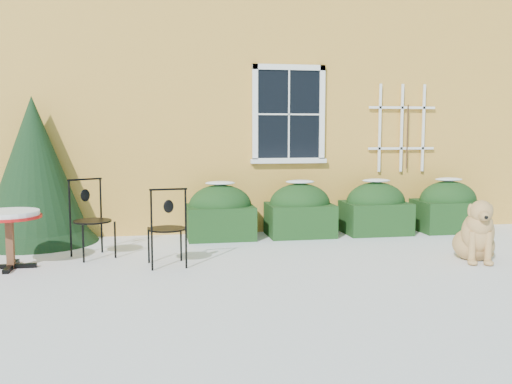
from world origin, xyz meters
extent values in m
plane|color=white|center=(0.00, 0.00, 0.00)|extent=(80.00, 80.00, 0.00)
cube|color=#F4B347|center=(0.00, 7.00, 3.00)|extent=(12.00, 8.00, 6.00)
cube|color=black|center=(0.90, 2.96, 1.98)|extent=(1.05, 0.03, 1.45)
cube|color=white|center=(0.90, 2.95, 2.75)|extent=(1.23, 0.06, 0.09)
cube|color=white|center=(0.90, 2.95, 1.21)|extent=(1.23, 0.06, 0.09)
cube|color=white|center=(0.33, 2.95, 1.98)|extent=(0.09, 0.06, 1.63)
cube|color=white|center=(1.47, 2.95, 1.98)|extent=(0.09, 0.06, 1.63)
cube|color=white|center=(0.90, 2.94, 1.98)|extent=(0.02, 0.02, 1.45)
cube|color=white|center=(0.90, 2.94, 1.98)|extent=(1.05, 0.02, 0.02)
cube|color=white|center=(0.90, 2.95, 1.20)|extent=(1.29, 0.14, 0.07)
cube|color=white|center=(2.50, 2.94, 1.75)|extent=(0.04, 0.03, 1.50)
cube|color=white|center=(2.90, 2.94, 1.75)|extent=(0.04, 0.03, 1.50)
cube|color=white|center=(3.30, 2.94, 1.75)|extent=(0.04, 0.03, 1.50)
cube|color=white|center=(2.90, 2.94, 1.40)|extent=(1.20, 0.03, 0.04)
cube|color=white|center=(2.90, 2.94, 2.10)|extent=(1.20, 0.03, 0.04)
cylinder|color=#472D19|center=(3.00, 2.92, 1.60)|extent=(0.02, 0.02, 1.10)
cube|color=black|center=(-0.30, 2.55, 0.26)|extent=(1.05, 0.80, 0.52)
ellipsoid|color=black|center=(-0.30, 2.55, 0.52)|extent=(1.00, 0.72, 0.67)
ellipsoid|color=white|center=(-0.30, 2.55, 0.88)|extent=(0.47, 0.32, 0.06)
cube|color=black|center=(1.00, 2.55, 0.26)|extent=(1.05, 0.80, 0.52)
ellipsoid|color=black|center=(1.00, 2.55, 0.52)|extent=(1.00, 0.72, 0.67)
ellipsoid|color=white|center=(1.00, 2.55, 0.88)|extent=(0.47, 0.32, 0.06)
cube|color=black|center=(2.30, 2.55, 0.26)|extent=(1.05, 0.80, 0.52)
ellipsoid|color=black|center=(2.30, 2.55, 0.52)|extent=(1.00, 0.72, 0.67)
ellipsoid|color=white|center=(2.30, 2.55, 0.88)|extent=(0.47, 0.32, 0.06)
cube|color=black|center=(3.60, 2.55, 0.26)|extent=(1.05, 0.80, 0.52)
ellipsoid|color=black|center=(3.60, 2.55, 0.52)|extent=(1.00, 0.72, 0.67)
ellipsoid|color=white|center=(3.60, 2.55, 0.88)|extent=(0.47, 0.32, 0.06)
cone|color=black|center=(-3.11, 2.70, 0.53)|extent=(1.84, 1.84, 1.06)
cone|color=black|center=(-3.11, 2.70, 1.11)|extent=(1.64, 1.64, 2.23)
cube|color=black|center=(-3.09, 1.02, 0.03)|extent=(0.61, 0.07, 0.05)
cube|color=black|center=(-3.09, 1.02, 0.03)|extent=(0.07, 0.61, 0.05)
cube|color=brown|center=(-3.09, 1.02, 0.32)|extent=(0.09, 0.09, 0.65)
cylinder|color=#B50F0F|center=(-3.09, 1.02, 0.65)|extent=(0.78, 0.78, 0.03)
cylinder|color=white|center=(-3.09, 1.02, 0.69)|extent=(0.72, 0.72, 0.06)
cylinder|color=black|center=(-0.99, 1.06, 0.24)|extent=(0.03, 0.03, 0.47)
cylinder|color=black|center=(-1.41, 1.01, 0.24)|extent=(0.03, 0.03, 0.47)
cylinder|color=black|center=(-0.95, 0.64, 0.24)|extent=(0.03, 0.03, 0.47)
cylinder|color=black|center=(-1.36, 0.60, 0.24)|extent=(0.03, 0.03, 0.47)
cylinder|color=black|center=(-1.18, 0.83, 0.47)|extent=(0.48, 0.48, 0.02)
cylinder|color=black|center=(-0.95, 0.64, 0.73)|extent=(0.03, 0.03, 0.52)
cylinder|color=black|center=(-1.36, 0.60, 0.73)|extent=(0.03, 0.03, 0.52)
cylinder|color=black|center=(-1.15, 0.62, 1.00)|extent=(0.46, 0.07, 0.03)
ellipsoid|color=black|center=(-1.15, 0.62, 0.79)|extent=(0.13, 0.04, 0.16)
cylinder|color=black|center=(-2.24, 1.18, 0.25)|extent=(0.03, 0.03, 0.49)
cylinder|color=black|center=(-1.85, 1.39, 0.25)|extent=(0.03, 0.03, 0.49)
cylinder|color=black|center=(-2.45, 1.57, 0.25)|extent=(0.03, 0.03, 0.49)
cylinder|color=black|center=(-2.06, 1.78, 0.25)|extent=(0.03, 0.03, 0.49)
cylinder|color=black|center=(-2.15, 1.48, 0.49)|extent=(0.51, 0.51, 0.02)
cylinder|color=black|center=(-2.45, 1.57, 0.77)|extent=(0.03, 0.03, 0.55)
cylinder|color=black|center=(-2.06, 1.78, 0.77)|extent=(0.03, 0.03, 0.55)
cylinder|color=black|center=(-2.26, 1.67, 1.04)|extent=(0.44, 0.25, 0.03)
ellipsoid|color=black|center=(-2.26, 1.67, 0.82)|extent=(0.13, 0.09, 0.17)
ellipsoid|color=tan|center=(2.85, 0.49, 0.20)|extent=(0.68, 0.72, 0.43)
ellipsoid|color=tan|center=(2.80, 0.30, 0.39)|extent=(0.50, 0.47, 0.54)
sphere|color=tan|center=(2.78, 0.24, 0.51)|extent=(0.33, 0.33, 0.33)
cylinder|color=tan|center=(2.66, 0.20, 0.22)|extent=(0.09, 0.09, 0.43)
cylinder|color=tan|center=(2.85, 0.14, 0.22)|extent=(0.09, 0.09, 0.43)
ellipsoid|color=tan|center=(2.65, 0.15, 0.04)|extent=(0.12, 0.15, 0.07)
ellipsoid|color=tan|center=(2.84, 0.09, 0.04)|extent=(0.12, 0.15, 0.07)
cylinder|color=tan|center=(2.78, 0.24, 0.57)|extent=(0.26, 0.29, 0.23)
sphere|color=tan|center=(2.76, 0.19, 0.69)|extent=(0.29, 0.29, 0.29)
ellipsoid|color=tan|center=(2.72, 0.07, 0.65)|extent=(0.19, 0.25, 0.13)
sphere|color=black|center=(2.70, -0.03, 0.64)|extent=(0.05, 0.05, 0.05)
ellipsoid|color=tan|center=(2.65, 0.26, 0.69)|extent=(0.10, 0.11, 0.18)
ellipsoid|color=tan|center=(2.89, 0.19, 0.69)|extent=(0.10, 0.11, 0.18)
cylinder|color=tan|center=(3.08, 0.65, 0.06)|extent=(0.15, 0.35, 0.08)
camera|label=1|loc=(-1.31, -6.36, 1.71)|focal=40.00mm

